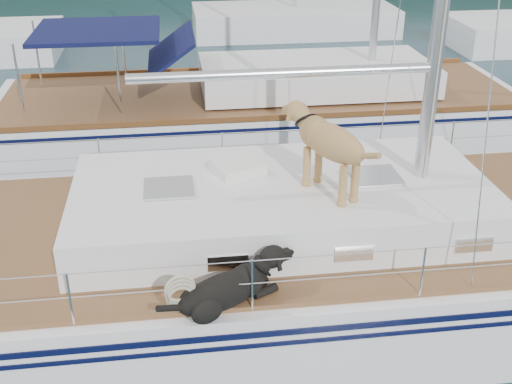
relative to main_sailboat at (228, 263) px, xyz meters
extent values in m
plane|color=black|center=(-0.10, 0.01, -0.68)|extent=(120.00, 120.00, 0.00)
cube|color=white|center=(-0.10, 0.01, -0.18)|extent=(12.00, 3.80, 1.40)
cube|color=brown|center=(-0.10, 0.01, 0.55)|extent=(11.52, 3.50, 0.06)
cube|color=white|center=(0.70, 0.01, 0.85)|extent=(5.20, 2.50, 0.55)
cylinder|color=silver|center=(0.70, 0.01, 2.53)|extent=(3.60, 0.12, 0.12)
cylinder|color=silver|center=(-0.10, -1.74, 1.14)|extent=(10.56, 0.01, 0.01)
cylinder|color=silver|center=(-0.10, 1.76, 1.14)|extent=(10.56, 0.01, 0.01)
cube|color=#1B3AAD|center=(-0.60, 1.28, 0.60)|extent=(0.72, 0.56, 0.05)
cube|color=white|center=(0.19, 0.37, 1.20)|extent=(0.73, 0.67, 0.15)
torus|color=beige|center=(-0.63, -1.83, 0.94)|extent=(0.42, 0.20, 0.40)
cube|color=white|center=(1.22, 5.82, -0.23)|extent=(11.00, 3.50, 1.30)
cube|color=brown|center=(1.22, 5.82, 0.42)|extent=(10.56, 3.29, 0.06)
cube|color=white|center=(2.42, 5.82, 0.77)|extent=(4.80, 2.30, 0.55)
cube|color=#111647|center=(-1.98, 5.82, 1.82)|extent=(2.40, 2.30, 0.08)
cube|color=white|center=(3.90, 16.01, -0.28)|extent=(7.20, 3.00, 1.10)
camera|label=1|loc=(-0.58, -7.08, 4.60)|focal=45.00mm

